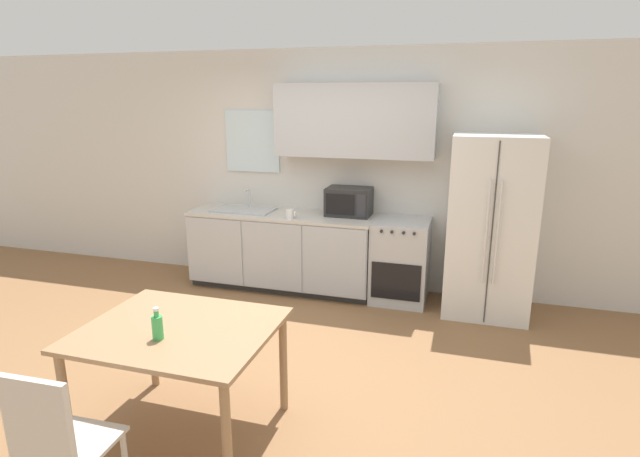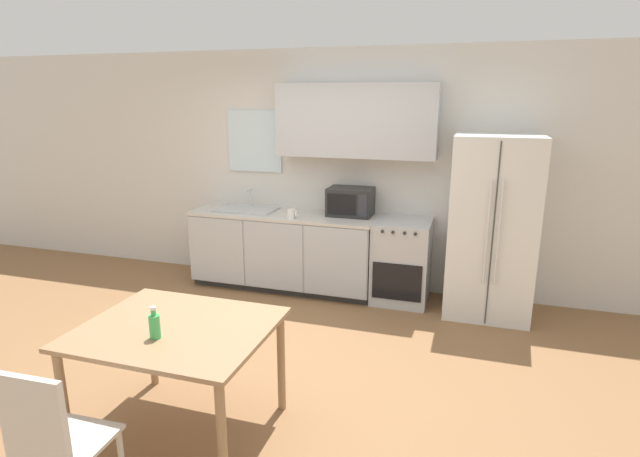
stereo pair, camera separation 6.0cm
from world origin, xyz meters
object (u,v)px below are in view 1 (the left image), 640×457
oven_range (400,260)px  dining_table (180,341)px  coffee_mug (290,214)px  dining_chair_near (56,441)px  drink_bottle (157,326)px  microwave (349,202)px  refrigerator (490,226)px

oven_range → dining_table: size_ratio=0.75×
oven_range → coffee_mug: (-1.18, -0.24, 0.49)m
dining_chair_near → drink_bottle: drink_bottle is taller
microwave → dining_chair_near: (-0.60, -3.67, -0.51)m
microwave → drink_bottle: 3.01m
refrigerator → drink_bottle: bearing=-125.0°
dining_table → drink_bottle: size_ratio=5.90×
microwave → dining_table: bearing=-98.9°
oven_range → coffee_mug: coffee_mug is taller
drink_bottle → dining_chair_near: bearing=-100.8°
oven_range → microwave: 0.86m
refrigerator → microwave: 1.52m
coffee_mug → dining_chair_near: coffee_mug is taller
dining_table → drink_bottle: bearing=-99.7°
microwave → dining_table: 2.85m
coffee_mug → dining_table: coffee_mug is taller
microwave → coffee_mug: 0.67m
refrigerator → oven_range: bearing=176.5°
oven_range → refrigerator: 1.01m
dining_chair_near → dining_table: bearing=77.1°
microwave → coffee_mug: bearing=-148.8°
refrigerator → dining_table: 3.28m
oven_range → microwave: size_ratio=1.82×
coffee_mug → drink_bottle: (0.10, -2.62, -0.10)m
oven_range → coffee_mug: bearing=-168.5°
coffee_mug → dining_chair_near: size_ratio=0.13×
dining_chair_near → drink_bottle: (0.13, 0.70, 0.31)m
coffee_mug → dining_table: size_ratio=0.10×
microwave → dining_chair_near: size_ratio=0.53×
drink_bottle → microwave: bearing=81.1°
oven_range → dining_chair_near: bearing=-108.8°
oven_range → dining_table: 2.89m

